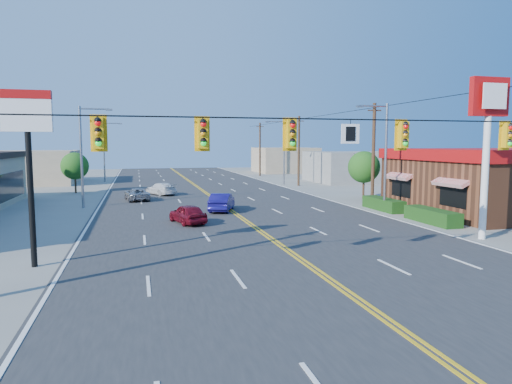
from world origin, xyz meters
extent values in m
plane|color=gray|center=(0.00, 0.00, 0.00)|extent=(160.00, 160.00, 0.00)
cube|color=#2D2D30|center=(0.00, 20.00, 0.03)|extent=(20.00, 120.00, 0.06)
cylinder|color=black|center=(0.00, 0.00, 6.00)|extent=(24.00, 0.05, 0.05)
cube|color=white|center=(1.20, 0.00, 5.45)|extent=(0.75, 0.04, 0.75)
cube|color=#D89E0C|center=(-8.00, 0.00, 5.42)|extent=(0.55, 0.34, 1.25)
cube|color=#D89E0C|center=(-4.50, 0.00, 5.42)|extent=(0.55, 0.34, 1.25)
cube|color=#D89E0C|center=(-1.20, 0.00, 5.42)|extent=(0.55, 0.34, 1.25)
cube|color=#D89E0C|center=(3.50, 0.00, 5.42)|extent=(0.55, 0.34, 1.25)
cube|color=#D89E0C|center=(8.50, 0.00, 5.42)|extent=(0.55, 0.34, 1.25)
cube|color=brown|center=(20.00, 12.00, 2.00)|extent=(14.00, 12.00, 4.00)
cube|color=#A50C0C|center=(20.00, 12.00, 4.30)|extent=(14.40, 12.40, 0.80)
cube|color=#194214|center=(11.50, 12.00, 0.45)|extent=(1.20, 9.00, 0.90)
cylinder|color=white|center=(11.00, 4.00, 3.50)|extent=(0.36, 0.36, 7.00)
cube|color=#A50C0C|center=(11.00, 4.00, 7.50)|extent=(2.20, 0.36, 2.00)
cylinder|color=black|center=(-11.00, 4.00, 3.00)|extent=(0.24, 0.24, 6.00)
cube|color=white|center=(-11.00, 4.00, 6.20)|extent=(1.90, 0.30, 1.30)
cylinder|color=gray|center=(11.00, 14.00, 4.00)|extent=(0.20, 0.20, 8.00)
cylinder|color=gray|center=(9.90, 14.00, 7.80)|extent=(2.20, 0.12, 0.12)
cube|color=gray|center=(8.80, 14.00, 7.75)|extent=(0.50, 0.25, 0.15)
cylinder|color=gray|center=(11.00, 38.00, 4.00)|extent=(0.20, 0.20, 8.00)
cylinder|color=gray|center=(9.90, 38.00, 7.80)|extent=(2.20, 0.12, 0.12)
cube|color=gray|center=(8.80, 38.00, 7.75)|extent=(0.50, 0.25, 0.15)
cylinder|color=gray|center=(-11.00, 22.00, 4.00)|extent=(0.20, 0.20, 8.00)
cylinder|color=gray|center=(-9.90, 22.00, 7.80)|extent=(2.20, 0.12, 0.12)
cube|color=gray|center=(-8.80, 22.00, 7.75)|extent=(0.50, 0.25, 0.15)
cylinder|color=gray|center=(-11.00, 48.00, 4.00)|extent=(0.20, 0.20, 8.00)
cylinder|color=gray|center=(-9.90, 48.00, 7.80)|extent=(2.20, 0.12, 0.12)
cube|color=gray|center=(-8.80, 48.00, 7.75)|extent=(0.50, 0.25, 0.15)
cylinder|color=#47301E|center=(12.20, 18.00, 4.20)|extent=(0.28, 0.28, 8.40)
cylinder|color=#47301E|center=(12.20, 36.00, 4.20)|extent=(0.28, 0.28, 8.40)
cylinder|color=#47301E|center=(12.20, 54.00, 4.20)|extent=(0.28, 0.28, 8.40)
cylinder|color=#47301E|center=(13.50, 22.00, 1.05)|extent=(0.20, 0.20, 2.10)
sphere|color=#235B19|center=(13.50, 22.00, 2.94)|extent=(2.94, 2.94, 2.94)
cylinder|color=#47301E|center=(-13.00, 34.00, 1.00)|extent=(0.20, 0.20, 2.00)
sphere|color=#235B19|center=(-13.00, 34.00, 2.80)|extent=(2.80, 2.80, 2.80)
cube|color=gray|center=(22.00, 40.00, 2.00)|extent=(12.00, 10.00, 4.00)
cube|color=tan|center=(-20.00, 48.00, 2.10)|extent=(11.00, 12.00, 4.20)
cube|color=tan|center=(19.00, 62.00, 2.20)|extent=(10.00, 10.00, 4.40)
imported|color=maroon|center=(-3.76, 12.50, 0.61)|extent=(2.36, 3.85, 1.22)
imported|color=navy|center=(-0.70, 17.27, 0.67)|extent=(2.69, 4.31, 1.34)
imported|color=silver|center=(-4.54, 29.61, 0.59)|extent=(3.21, 4.39, 1.18)
imported|color=#A1A0A5|center=(-6.86, 25.55, 0.55)|extent=(2.38, 4.16, 1.09)
camera|label=1|loc=(-6.78, -16.17, 5.06)|focal=32.00mm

